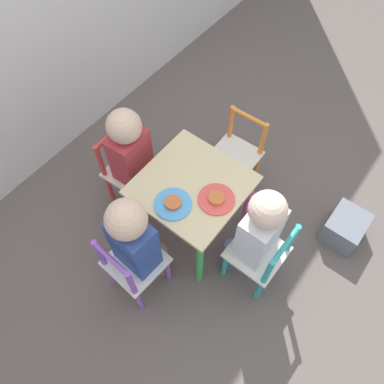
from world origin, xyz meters
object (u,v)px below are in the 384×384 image
object	(u,v)px
chair_teal	(260,256)
storage_bin	(345,227)
plate_left	(173,204)
chair_orange	(236,155)
plate_front	(216,199)
chair_red	(129,170)
kids_table	(192,194)
chair_purple	(133,266)
child_back	(132,153)
child_front	(256,231)
child_left	(136,239)

from	to	relation	value
chair_teal	storage_bin	world-z (taller)	chair_teal
plate_left	storage_bin	bearing A→B (deg)	-47.45
chair_orange	plate_front	distance (m)	0.52
chair_teal	chair_red	xyz separation A→B (m)	(-0.02, 0.87, 0.00)
kids_table	chair_purple	xyz separation A→B (m)	(-0.43, 0.03, -0.14)
chair_teal	storage_bin	xyz separation A→B (m)	(0.51, -0.27, -0.17)
kids_table	chair_orange	bearing A→B (deg)	1.37
kids_table	plate_front	bearing A→B (deg)	-90.00
plate_front	storage_bin	size ratio (longest dim) A/B	0.77
chair_purple	chair_red	size ratio (longest dim) A/B	1.00
chair_orange	plate_front	xyz separation A→B (m)	(-0.44, -0.15, 0.24)
child_back	plate_left	xyz separation A→B (m)	(-0.12, -0.38, 0.04)
plate_front	child_front	bearing A→B (deg)	-91.52
chair_red	storage_bin	bearing A→B (deg)	-68.49
child_front	child_back	world-z (taller)	child_front
storage_bin	child_left	bearing A→B (deg)	140.24
chair_teal	plate_front	world-z (taller)	same
child_back	plate_left	size ratio (longest dim) A/B	4.17
chair_teal	chair_purple	xyz separation A→B (m)	(-0.43, 0.47, 0.00)
child_front	child_left	world-z (taller)	child_left
plate_front	plate_left	distance (m)	0.20
kids_table	chair_red	distance (m)	0.46
kids_table	child_left	world-z (taller)	child_left
plate_left	child_back	bearing A→B (deg)	72.05
child_front	child_back	distance (m)	0.75
child_front	storage_bin	bearing A→B (deg)	148.02
chair_orange	child_left	bearing A→B (deg)	-92.47
child_left	plate_front	distance (m)	0.41
kids_table	plate_front	size ratio (longest dim) A/B	2.85
kids_table	child_front	xyz separation A→B (m)	(-0.01, -0.38, 0.06)
chair_purple	child_front	distance (m)	0.62
chair_orange	storage_bin	xyz separation A→B (m)	(0.07, -0.72, -0.17)
plate_left	storage_bin	distance (m)	1.04
chair_teal	plate_left	bearing A→B (deg)	-71.64
chair_teal	child_back	xyz separation A→B (m)	(-0.02, 0.81, 0.20)
storage_bin	chair_red	bearing A→B (deg)	114.92
chair_purple	child_back	xyz separation A→B (m)	(0.41, 0.34, 0.20)
chair_teal	child_left	size ratio (longest dim) A/B	0.67
child_back	chair_orange	bearing A→B (deg)	-41.94
child_front	chair_teal	bearing A→B (deg)	90.00
chair_orange	storage_bin	size ratio (longest dim) A/B	2.24
chair_orange	storage_bin	distance (m)	0.74
chair_teal	plate_left	size ratio (longest dim) A/B	2.90
chair_purple	child_left	world-z (taller)	child_left
plate_front	child_left	bearing A→B (deg)	155.68
chair_red	storage_bin	distance (m)	1.27
chair_red	child_front	world-z (taller)	child_front
child_front	plate_left	size ratio (longest dim) A/B	4.28
chair_purple	child_left	distance (m)	0.22
storage_bin	plate_left	bearing A→B (deg)	132.55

